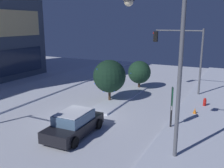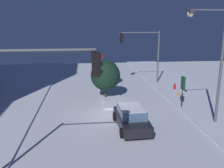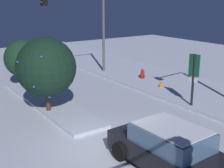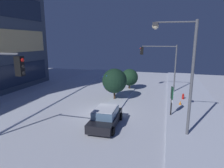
{
  "view_description": "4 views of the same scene",
  "coord_description": "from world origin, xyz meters",
  "px_view_note": "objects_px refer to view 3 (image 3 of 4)",
  "views": [
    {
      "loc": [
        -14.33,
        -9.69,
        6.68
      ],
      "look_at": [
        2.51,
        -1.22,
        2.12
      ],
      "focal_mm": 40.48,
      "sensor_mm": 36.0,
      "label": 1
    },
    {
      "loc": [
        -18.29,
        1.94,
        7.11
      ],
      "look_at": [
        -1.11,
        0.01,
        2.81
      ],
      "focal_mm": 39.67,
      "sensor_mm": 36.0,
      "label": 2
    },
    {
      "loc": [
        -8.76,
        5.38,
        5.39
      ],
      "look_at": [
        0.6,
        -1.07,
        2.18
      ],
      "focal_mm": 49.17,
      "sensor_mm": 36.0,
      "label": 3
    },
    {
      "loc": [
        -16.41,
        -5.68,
        6.71
      ],
      "look_at": [
        2.54,
        -0.25,
        2.31
      ],
      "focal_mm": 31.15,
      "sensor_mm": 36.0,
      "label": 4
    }
  ],
  "objects_px": {
    "fire_hydrant": "(142,75)",
    "parking_info_sign": "(194,74)",
    "decorated_tree_median": "(46,67)",
    "decorated_tree_left_of_median": "(23,59)",
    "construction_cone": "(161,85)",
    "car_near": "(171,150)",
    "traffic_light_corner_near_right": "(80,14)"
  },
  "relations": [
    {
      "from": "car_near",
      "to": "parking_info_sign",
      "type": "relative_size",
      "value": 1.64
    },
    {
      "from": "decorated_tree_left_of_median",
      "to": "construction_cone",
      "type": "distance_m",
      "value": 8.66
    },
    {
      "from": "parking_info_sign",
      "to": "decorated_tree_left_of_median",
      "type": "bearing_deg",
      "value": -73.68
    },
    {
      "from": "traffic_light_corner_near_right",
      "to": "construction_cone",
      "type": "relative_size",
      "value": 11.28
    },
    {
      "from": "traffic_light_corner_near_right",
      "to": "construction_cone",
      "type": "height_order",
      "value": "traffic_light_corner_near_right"
    },
    {
      "from": "traffic_light_corner_near_right",
      "to": "decorated_tree_left_of_median",
      "type": "bearing_deg",
      "value": -0.04
    },
    {
      "from": "decorated_tree_median",
      "to": "construction_cone",
      "type": "height_order",
      "value": "decorated_tree_median"
    },
    {
      "from": "fire_hydrant",
      "to": "construction_cone",
      "type": "xyz_separation_m",
      "value": [
        -2.22,
        0.42,
        -0.1
      ]
    },
    {
      "from": "fire_hydrant",
      "to": "decorated_tree_left_of_median",
      "type": "bearing_deg",
      "value": 64.51
    },
    {
      "from": "car_near",
      "to": "fire_hydrant",
      "type": "bearing_deg",
      "value": -37.49
    },
    {
      "from": "fire_hydrant",
      "to": "decorated_tree_left_of_median",
      "type": "relative_size",
      "value": 0.27
    },
    {
      "from": "fire_hydrant",
      "to": "parking_info_sign",
      "type": "relative_size",
      "value": 0.29
    },
    {
      "from": "car_near",
      "to": "fire_hydrant",
      "type": "height_order",
      "value": "car_near"
    },
    {
      "from": "traffic_light_corner_near_right",
      "to": "decorated_tree_median",
      "type": "xyz_separation_m",
      "value": [
        -5.36,
        4.82,
        -2.1
      ]
    },
    {
      "from": "fire_hydrant",
      "to": "parking_info_sign",
      "type": "distance_m",
      "value": 5.85
    },
    {
      "from": "car_near",
      "to": "parking_info_sign",
      "type": "bearing_deg",
      "value": -56.88
    },
    {
      "from": "fire_hydrant",
      "to": "construction_cone",
      "type": "relative_size",
      "value": 1.44
    },
    {
      "from": "traffic_light_corner_near_right",
      "to": "fire_hydrant",
      "type": "distance_m",
      "value": 5.88
    },
    {
      "from": "parking_info_sign",
      "to": "construction_cone",
      "type": "xyz_separation_m",
      "value": [
        3.29,
        -0.99,
        -1.47
      ]
    },
    {
      "from": "car_near",
      "to": "parking_info_sign",
      "type": "xyz_separation_m",
      "value": [
        3.55,
        -5.05,
        1.04
      ]
    },
    {
      "from": "car_near",
      "to": "construction_cone",
      "type": "bearing_deg",
      "value": -43.46
    },
    {
      "from": "decorated_tree_left_of_median",
      "to": "construction_cone",
      "type": "height_order",
      "value": "decorated_tree_left_of_median"
    },
    {
      "from": "decorated_tree_left_of_median",
      "to": "construction_cone",
      "type": "bearing_deg",
      "value": -130.32
    },
    {
      "from": "parking_info_sign",
      "to": "decorated_tree_median",
      "type": "bearing_deg",
      "value": -44.72
    },
    {
      "from": "decorated_tree_left_of_median",
      "to": "traffic_light_corner_near_right",
      "type": "bearing_deg",
      "value": -90.04
    },
    {
      "from": "traffic_light_corner_near_right",
      "to": "decorated_tree_left_of_median",
      "type": "distance_m",
      "value": 4.87
    },
    {
      "from": "parking_info_sign",
      "to": "decorated_tree_median",
      "type": "relative_size",
      "value": 0.75
    },
    {
      "from": "fire_hydrant",
      "to": "decorated_tree_left_of_median",
      "type": "height_order",
      "value": "decorated_tree_left_of_median"
    },
    {
      "from": "fire_hydrant",
      "to": "decorated_tree_median",
      "type": "height_order",
      "value": "decorated_tree_median"
    },
    {
      "from": "fire_hydrant",
      "to": "decorated_tree_median",
      "type": "distance_m",
      "value": 8.13
    },
    {
      "from": "decorated_tree_median",
      "to": "construction_cone",
      "type": "distance_m",
      "value": 7.49
    },
    {
      "from": "decorated_tree_left_of_median",
      "to": "construction_cone",
      "type": "xyz_separation_m",
      "value": [
        -5.52,
        -6.51,
        -1.46
      ]
    }
  ]
}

